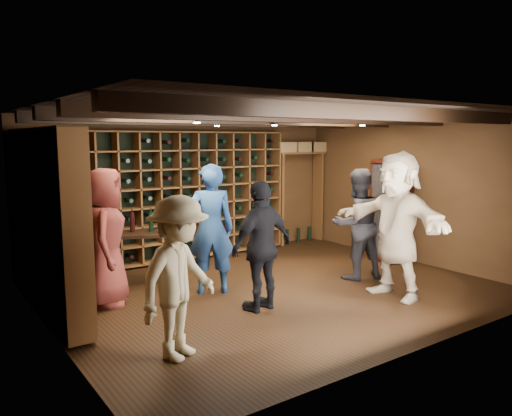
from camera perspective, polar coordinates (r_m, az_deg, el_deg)
ground at (r=7.23m, az=2.05°, el=-9.26°), size 6.00×6.00×0.00m
room_shell at (r=6.96m, az=1.89°, el=10.26°), size 6.00×6.00×6.00m
wine_rack_back at (r=8.70m, az=-10.03°, el=1.29°), size 4.65×0.30×2.20m
wine_rack_left at (r=6.54m, az=-22.80°, el=-1.36°), size 0.30×2.65×2.20m
crate_shelf at (r=10.24m, az=5.01°, el=4.71°), size 1.20×0.32×2.07m
display_cabinet at (r=9.04m, az=15.14°, el=-0.50°), size 0.55×0.50×1.75m
man_blue_shirt at (r=6.91m, az=-5.20°, el=-2.41°), size 0.78×0.66×1.80m
man_grey_suit at (r=7.76m, az=11.43°, el=-1.81°), size 0.95×0.81×1.69m
guest_red_floral at (r=6.65m, az=-16.90°, el=-3.24°), size 0.87×1.02×1.77m
guest_woman_black at (r=6.20m, az=0.69°, el=-4.37°), size 1.00×0.54×1.63m
guest_khaki at (r=4.92m, az=-8.81°, el=-7.91°), size 1.19×0.99×1.60m
guest_beige at (r=6.96m, az=15.80°, el=-1.85°), size 0.62×1.85×1.98m
tasting_table at (r=7.40m, az=-13.62°, el=-3.37°), size 1.18×0.92×1.08m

